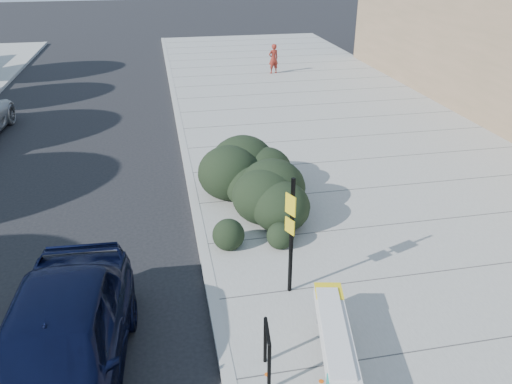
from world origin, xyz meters
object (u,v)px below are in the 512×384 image
at_px(sign_post, 291,230).
at_px(sedan_navy, 57,351).
at_px(bench, 335,334).
at_px(bike_rack, 267,348).
at_px(pedestrian, 273,59).

height_order(sign_post, sedan_navy, sign_post).
bearing_deg(bench, bike_rack, -163.43).
bearing_deg(bike_rack, pedestrian, 83.06).
distance_m(bench, bike_rack, 1.13).
bearing_deg(sedan_navy, pedestrian, 71.54).
height_order(bench, sedan_navy, sedan_navy).
xyz_separation_m(bench, sedan_navy, (-4.22, 0.33, 0.14)).
height_order(sign_post, pedestrian, sign_post).
xyz_separation_m(sign_post, sedan_navy, (-3.98, -1.57, -0.70)).
height_order(bike_rack, sign_post, sign_post).
bearing_deg(bike_rack, sedan_navy, 178.75).
bearing_deg(bike_rack, sign_post, 72.62).
relative_size(bench, bike_rack, 2.57).
xyz_separation_m(bike_rack, pedestrian, (4.74, 19.88, 0.19)).
distance_m(bike_rack, sign_post, 2.33).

